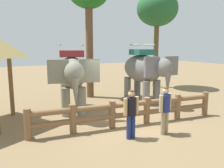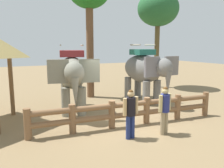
# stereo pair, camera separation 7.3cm
# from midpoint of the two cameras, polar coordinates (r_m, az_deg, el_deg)

# --- Properties ---
(ground_plane) EXTENTS (60.00, 60.00, 0.00)m
(ground_plane) POSITION_cam_midpoint_polar(r_m,az_deg,el_deg) (9.07, 4.44, -10.16)
(ground_plane) COLOR olive
(log_fence) EXTENTS (7.59, 0.85, 1.05)m
(log_fence) POSITION_cam_midpoint_polar(r_m,az_deg,el_deg) (8.84, 4.68, -6.59)
(log_fence) COLOR brown
(log_fence) RESTS_ON ground
(elephant_near_left) EXTENTS (2.32, 3.71, 3.11)m
(elephant_near_left) POSITION_cam_midpoint_polar(r_m,az_deg,el_deg) (10.62, -9.63, 2.31)
(elephant_near_left) COLOR gray
(elephant_near_left) RESTS_ON ground
(elephant_center) EXTENTS (2.09, 3.66, 3.14)m
(elephant_center) POSITION_cam_midpoint_polar(r_m,az_deg,el_deg) (12.45, 8.33, 3.45)
(elephant_center) COLOR slate
(elephant_center) RESTS_ON ground
(tourist_woman_in_black) EXTENTS (0.58, 0.39, 1.68)m
(tourist_woman_in_black) POSITION_cam_midpoint_polar(r_m,az_deg,el_deg) (8.11, 13.23, -5.60)
(tourist_woman_in_black) COLOR #988564
(tourist_woman_in_black) RESTS_ON ground
(tourist_man_in_blue) EXTENTS (0.58, 0.35, 1.65)m
(tourist_man_in_blue) POSITION_cam_midpoint_polar(r_m,az_deg,el_deg) (7.55, 4.91, -6.60)
(tourist_man_in_blue) COLOR navy
(tourist_man_in_blue) RESTS_ON ground
(tree_back_center) EXTENTS (2.93, 2.93, 6.92)m
(tree_back_center) POSITION_cam_midpoint_polar(r_m,az_deg,el_deg) (17.47, 11.50, 17.63)
(tree_back_center) COLOR brown
(tree_back_center) RESTS_ON ground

